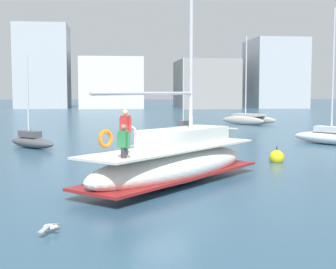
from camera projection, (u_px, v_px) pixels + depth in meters
ground_plane at (154, 190)px, 18.36m from camera, size 400.00×400.00×0.00m
main_sailboat at (175, 161)px, 19.58m from camera, size 8.31×8.65×12.24m
moored_sloop_near at (184, 127)px, 44.41m from camera, size 2.86×3.82×6.63m
moored_sloop_far at (327, 136)px, 34.18m from camera, size 3.81×5.12×9.27m
moored_catamaran at (32, 141)px, 31.92m from camera, size 3.72×3.82×6.00m
moored_cutter_left at (248, 118)px, 54.86m from camera, size 5.64×6.24×9.75m
seagull at (50, 227)px, 12.72m from camera, size 0.52×0.89×0.17m
mooring_buoy at (277, 157)px, 25.63m from camera, size 0.78×0.78×0.99m
waterfront_buildings at (109, 71)px, 105.98m from camera, size 83.23×17.29×23.68m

